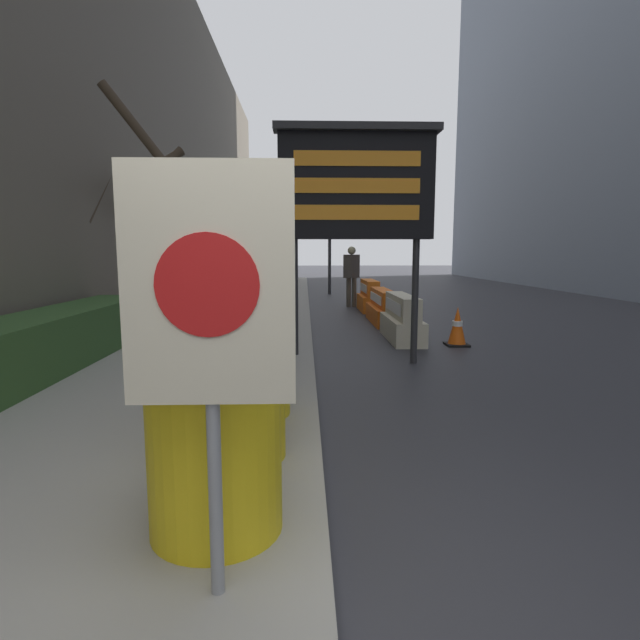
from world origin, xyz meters
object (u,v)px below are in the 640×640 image
(barrel_drum_middle, at_px, (236,395))
(barrel_drum_back, at_px, (251,365))
(message_board, at_px, (356,187))
(traffic_light_near_curb, at_px, (330,217))
(traffic_cone_near, at_px, (457,327))
(jersey_barrier_orange_near, at_px, (370,297))
(pedestrian_worker, at_px, (352,271))
(barrel_drum_foreground, at_px, (215,447))
(warning_sign, at_px, (209,309))
(jersey_barrier_cream, at_px, (402,320))
(jersey_barrier_orange_far, at_px, (383,308))

(barrel_drum_middle, relative_size, barrel_drum_back, 1.00)
(message_board, height_order, traffic_light_near_curb, traffic_light_near_curb)
(traffic_cone_near, bearing_deg, message_board, -144.96)
(traffic_cone_near, bearing_deg, jersey_barrier_orange_near, 99.18)
(traffic_light_near_curb, relative_size, pedestrian_worker, 2.27)
(barrel_drum_foreground, bearing_deg, warning_sign, -80.24)
(barrel_drum_middle, distance_m, warning_sign, 1.72)
(jersey_barrier_cream, bearing_deg, warning_sign, -107.14)
(warning_sign, height_order, jersey_barrier_orange_near, warning_sign)
(barrel_drum_foreground, height_order, barrel_drum_back, same)
(jersey_barrier_cream, height_order, jersey_barrier_orange_near, jersey_barrier_orange_near)
(barrel_drum_foreground, distance_m, barrel_drum_middle, 0.98)
(barrel_drum_back, height_order, jersey_barrier_orange_far, barrel_drum_back)
(barrel_drum_foreground, xyz_separation_m, message_board, (1.22, 4.66, 1.95))
(barrel_drum_foreground, bearing_deg, message_board, 75.34)
(traffic_light_near_curb, bearing_deg, barrel_drum_middle, -95.31)
(barrel_drum_back, distance_m, warning_sign, 2.62)
(barrel_drum_foreground, relative_size, warning_sign, 0.50)
(message_board, xyz_separation_m, traffic_light_near_curb, (0.24, 12.17, 0.41))
(jersey_barrier_cream, xyz_separation_m, jersey_barrier_orange_far, (-0.00, 2.29, -0.03))
(message_board, relative_size, jersey_barrier_orange_far, 1.64)
(barrel_drum_middle, height_order, barrel_drum_back, same)
(barrel_drum_back, relative_size, message_board, 0.27)
(traffic_cone_near, relative_size, pedestrian_worker, 0.38)
(message_board, bearing_deg, traffic_cone_near, 35.04)
(jersey_barrier_orange_far, distance_m, jersey_barrier_orange_near, 2.42)
(barrel_drum_middle, height_order, warning_sign, warning_sign)
(barrel_drum_foreground, relative_size, jersey_barrier_orange_far, 0.45)
(message_board, height_order, jersey_barrier_cream, message_board)
(barrel_drum_foreground, distance_m, jersey_barrier_cream, 7.03)
(pedestrian_worker, bearing_deg, barrel_drum_middle, -151.80)
(barrel_drum_middle, xyz_separation_m, traffic_light_near_curb, (1.47, 15.85, 2.36))
(traffic_light_near_curb, bearing_deg, traffic_cone_near, -81.00)
(barrel_drum_middle, xyz_separation_m, traffic_cone_near, (3.18, 5.04, -0.27))
(barrel_drum_middle, bearing_deg, traffic_light_near_curb, 84.69)
(traffic_light_near_curb, bearing_deg, barrel_drum_back, -95.64)
(traffic_light_near_curb, bearing_deg, jersey_barrier_orange_far, -83.85)
(warning_sign, relative_size, message_board, 0.55)
(jersey_barrier_cream, relative_size, traffic_light_near_curb, 0.45)
(barrel_drum_middle, distance_m, jersey_barrier_cream, 6.12)
(message_board, distance_m, jersey_barrier_orange_far, 4.94)
(warning_sign, bearing_deg, jersey_barrier_cream, 72.86)
(jersey_barrier_orange_far, distance_m, traffic_light_near_curb, 8.36)
(jersey_barrier_orange_far, bearing_deg, barrel_drum_back, -108.39)
(barrel_drum_foreground, xyz_separation_m, jersey_barrier_orange_far, (2.31, 8.93, -0.26))
(barrel_drum_foreground, height_order, traffic_cone_near, barrel_drum_foreground)
(jersey_barrier_orange_far, height_order, traffic_light_near_curb, traffic_light_near_curb)
(jersey_barrier_cream, bearing_deg, traffic_cone_near, -35.66)
(jersey_barrier_orange_near, bearing_deg, traffic_cone_near, -80.82)
(jersey_barrier_orange_near, distance_m, pedestrian_worker, 1.32)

